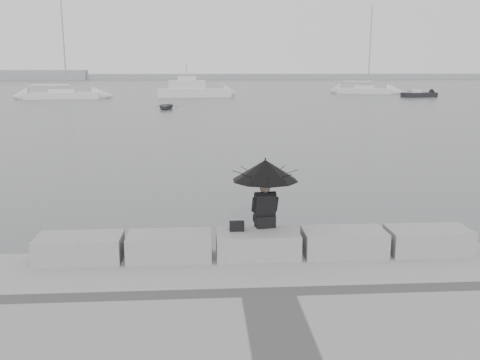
{
  "coord_description": "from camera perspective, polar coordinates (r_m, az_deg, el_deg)",
  "views": [
    {
      "loc": [
        -1.02,
        -10.28,
        4.15
      ],
      "look_at": [
        -0.11,
        3.0,
        1.29
      ],
      "focal_mm": 40.0,
      "sensor_mm": 36.0,
      "label": 1
    }
  ],
  "objects": [
    {
      "name": "stone_block_far_right",
      "position": [
        11.3,
        19.42,
        -6.11
      ],
      "size": [
        1.6,
        0.8,
        0.5
      ],
      "primitive_type": "cube",
      "color": "gray",
      "rests_on": "promenade"
    },
    {
      "name": "stone_block_right",
      "position": [
        10.75,
        11.01,
        -6.56
      ],
      "size": [
        1.6,
        0.8,
        0.5
      ],
      "primitive_type": "cube",
      "color": "gray",
      "rests_on": "promenade"
    },
    {
      "name": "sailboat_left",
      "position": [
        71.88,
        -18.41,
        8.62
      ],
      "size": [
        9.24,
        3.48,
        12.9
      ],
      "rotation": [
        0.0,
        0.0,
        0.12
      ],
      "color": "silver",
      "rests_on": "ground"
    },
    {
      "name": "stone_block_centre",
      "position": [
        10.45,
        1.9,
        -6.88
      ],
      "size": [
        1.6,
        0.8,
        0.5
      ],
      "primitive_type": "cube",
      "color": "gray",
      "rests_on": "promenade"
    },
    {
      "name": "sailboat_right",
      "position": [
        83.16,
        13.15,
        9.32
      ],
      "size": [
        8.29,
        5.32,
        12.9
      ],
      "rotation": [
        0.0,
        0.0,
        -0.4
      ],
      "color": "silver",
      "rests_on": "ground"
    },
    {
      "name": "seated_person",
      "position": [
        10.49,
        2.71,
        0.42
      ],
      "size": [
        1.32,
        1.32,
        1.39
      ],
      "rotation": [
        0.0,
        0.0,
        0.15
      ],
      "color": "black",
      "rests_on": "stone_block_centre"
    },
    {
      "name": "motor_cruiser",
      "position": [
        72.56,
        -4.92,
        9.52
      ],
      "size": [
        9.9,
        3.61,
        4.5
      ],
      "rotation": [
        0.0,
        0.0,
        0.08
      ],
      "color": "silver",
      "rests_on": "ground"
    },
    {
      "name": "stone_block_left",
      "position": [
        10.42,
        -7.51,
        -7.03
      ],
      "size": [
        1.6,
        0.8,
        0.5
      ],
      "primitive_type": "cube",
      "color": "gray",
      "rests_on": "promenade"
    },
    {
      "name": "stone_block_far_left",
      "position": [
        10.67,
        -16.73,
        -7.0
      ],
      "size": [
        1.6,
        0.8,
        0.5
      ],
      "primitive_type": "cube",
      "color": "gray",
      "rests_on": "promenade"
    },
    {
      "name": "distant_landmass",
      "position": [
        164.97,
        -6.5,
        10.93
      ],
      "size": [
        180.0,
        8.0,
        2.8
      ],
      "color": "gray",
      "rests_on": "ground"
    },
    {
      "name": "ground",
      "position": [
        11.13,
        1.63,
        -9.78
      ],
      "size": [
        360.0,
        360.0,
        0.0
      ],
      "primitive_type": "plane",
      "color": "#4A4D50",
      "rests_on": "ground"
    },
    {
      "name": "dinghy",
      "position": [
        52.62,
        -7.91,
        7.79
      ],
      "size": [
        3.24,
        1.52,
        0.54
      ],
      "primitive_type": "imported",
      "rotation": [
        0.0,
        0.0,
        -0.06
      ],
      "color": "slate",
      "rests_on": "ground"
    },
    {
      "name": "bag",
      "position": [
        10.42,
        -0.34,
        -4.94
      ],
      "size": [
        0.28,
        0.16,
        0.18
      ],
      "primitive_type": "cube",
      "color": "black",
      "rests_on": "stone_block_centre"
    },
    {
      "name": "small_motorboat",
      "position": [
        76.01,
        18.56,
        8.62
      ],
      "size": [
        4.79,
        2.3,
        1.1
      ],
      "rotation": [
        0.0,
        0.0,
        0.16
      ],
      "color": "black",
      "rests_on": "ground"
    }
  ]
}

